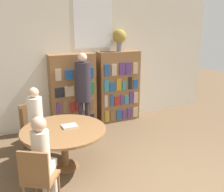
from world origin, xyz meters
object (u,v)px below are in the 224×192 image
at_px(reading_table, 64,134).
at_px(seated_reader_left, 36,116).
at_px(chair_near_camera, 38,176).
at_px(bookshelf_left, 73,92).
at_px(chair_left_side, 33,124).
at_px(seated_reader_right, 43,154).
at_px(flower_vase, 119,37).
at_px(librarian_standing, 83,85).
at_px(bookshelf_right, 119,87).

bearing_deg(reading_table, seated_reader_left, 110.97).
bearing_deg(chair_near_camera, bookshelf_left, 97.34).
relative_size(chair_left_side, seated_reader_right, 0.71).
distance_m(flower_vase, librarian_standing, 1.52).
bearing_deg(seated_reader_left, seated_reader_right, 63.10).
relative_size(bookshelf_left, seated_reader_right, 1.37).
bearing_deg(seated_reader_right, reading_table, 90.00).
bearing_deg(bookshelf_right, librarian_standing, -154.88).
xyz_separation_m(bookshelf_right, flower_vase, (0.02, 0.00, 1.19)).
xyz_separation_m(bookshelf_right, chair_near_camera, (-2.37, -2.53, -0.36)).
height_order(chair_near_camera, librarian_standing, librarian_standing).
bearing_deg(chair_near_camera, reading_table, 90.00).
xyz_separation_m(flower_vase, librarian_standing, (-1.09, -0.51, -0.94)).
xyz_separation_m(seated_reader_right, librarian_standing, (1.20, 1.88, 0.40)).
bearing_deg(flower_vase, reading_table, -137.52).
height_order(seated_reader_left, seated_reader_right, seated_reader_right).
distance_m(flower_vase, seated_reader_left, 2.65).
xyz_separation_m(bookshelf_left, librarian_standing, (0.08, -0.50, 0.25)).
bearing_deg(bookshelf_right, flower_vase, 16.45).
xyz_separation_m(seated_reader_left, librarian_standing, (1.04, 0.36, 0.39)).
xyz_separation_m(chair_left_side, librarian_standing, (1.11, 0.19, 0.61)).
bearing_deg(librarian_standing, seated_reader_left, -160.97).
bearing_deg(flower_vase, chair_near_camera, -133.25).
bearing_deg(seated_reader_left, bookshelf_right, -178.79).
bearing_deg(bookshelf_right, chair_left_side, -162.28).
relative_size(seated_reader_left, seated_reader_right, 0.99).
relative_size(bookshelf_right, seated_reader_right, 1.37).
bearing_deg(reading_table, chair_near_camera, -123.03).
height_order(flower_vase, chair_near_camera, flower_vase).
distance_m(bookshelf_right, chair_near_camera, 3.49).
bearing_deg(chair_near_camera, librarian_standing, 90.40).
bearing_deg(flower_vase, chair_left_side, -162.29).
xyz_separation_m(chair_near_camera, seated_reader_left, (0.26, 1.67, 0.22)).
height_order(reading_table, seated_reader_left, seated_reader_left).
relative_size(bookshelf_left, flower_vase, 3.35).
xyz_separation_m(reading_table, chair_near_camera, (-0.56, -0.87, -0.12)).
xyz_separation_m(bookshelf_left, bookshelf_right, (1.15, -0.00, 0.00)).
bearing_deg(seated_reader_right, flower_vase, 79.22).
bearing_deg(flower_vase, bookshelf_right, -163.55).
bearing_deg(chair_near_camera, bookshelf_right, 79.93).
relative_size(bookshelf_left, seated_reader_left, 1.37).
height_order(bookshelf_left, bookshelf_right, same).
relative_size(bookshelf_left, librarian_standing, 0.96).
bearing_deg(reading_table, bookshelf_left, 68.57).
height_order(flower_vase, chair_left_side, flower_vase).
bearing_deg(seated_reader_left, librarian_standing, 178.06).
height_order(bookshelf_left, chair_near_camera, bookshelf_left).
height_order(bookshelf_left, flower_vase, flower_vase).
height_order(flower_vase, seated_reader_left, flower_vase).
bearing_deg(seated_reader_left, flower_vase, -178.84).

